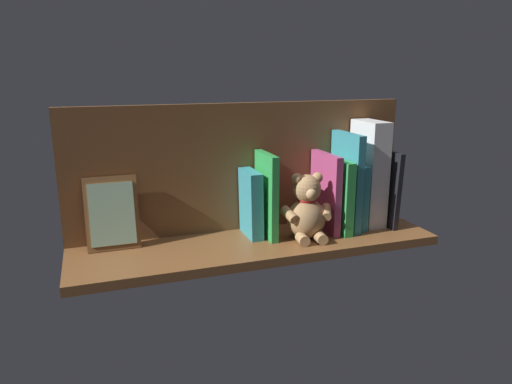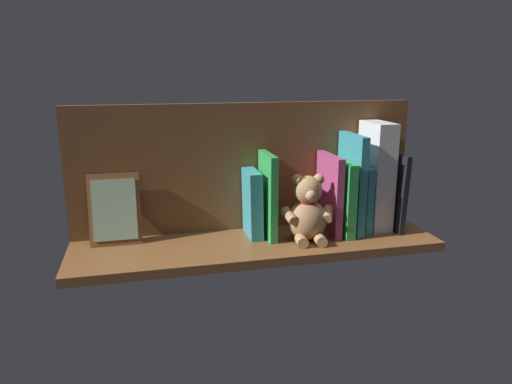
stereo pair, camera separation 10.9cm
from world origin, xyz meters
The scene contains 12 objects.
ground_plane centered at (0.00, 0.00, -1.10)cm, with size 88.71×24.63×2.20cm, color brown.
shelf_back_panel centered at (0.00, -10.07, 16.34)cm, with size 88.71×1.50×32.67cm, color brown.
book_0 centered at (-36.92, -1.80, 10.03)cm, with size 1.38×14.23×20.06cm, color black.
dictionary_thick_white centered at (-32.71, -2.90, 13.89)cm, with size 5.35×11.83×27.78cm, color silver.
book_1 centered at (-28.29, -2.53, 8.47)cm, with size 1.80×12.77×16.94cm, color teal.
book_2 centered at (-25.52, -1.90, 12.54)cm, with size 2.03×14.03×25.09cm, color teal.
book_3 centered at (-22.48, -1.45, 9.35)cm, with size 2.37×14.93×18.71cm, color green.
book_4 centered at (-19.54, -1.84, 10.09)cm, with size 1.81×14.16×20.17cm, color #B23F72.
teddy_bear centered at (-12.26, 2.63, 7.29)cm, with size 13.37×11.25×16.56cm.
book_5 centered at (-3.63, -2.64, 10.50)cm, with size 1.80×12.55×21.00cm, color green.
book_6 centered at (-0.34, -3.82, 8.34)cm, with size 3.09×10.18×16.67cm, color teal.
picture_frame_leaning centered at (33.09, -6.28, 8.44)cm, with size 12.03×4.64×17.13cm.
Camera 1 is at (36.30, 104.00, 41.03)cm, focal length 33.43 mm.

